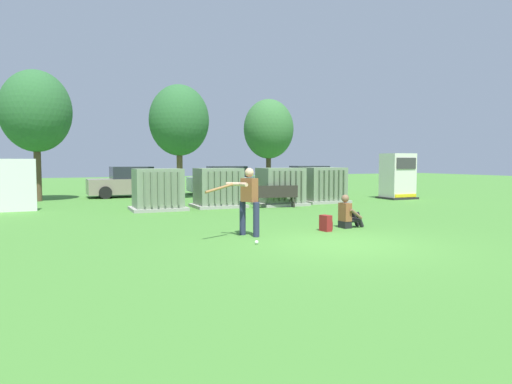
# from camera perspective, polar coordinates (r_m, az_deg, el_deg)

# --- Properties ---
(ground_plane) EXTENTS (96.00, 96.00, 0.00)m
(ground_plane) POSITION_cam_1_polar(r_m,az_deg,el_deg) (10.82, 10.40, -6.37)
(ground_plane) COLOR #478433
(transformer_west) EXTENTS (2.10, 1.70, 1.62)m
(transformer_west) POSITION_cam_1_polar(r_m,az_deg,el_deg) (18.17, -12.19, 0.25)
(transformer_west) COLOR #9E9B93
(transformer_west) RESTS_ON ground
(transformer_mid_west) EXTENTS (2.10, 1.70, 1.62)m
(transformer_mid_west) POSITION_cam_1_polar(r_m,az_deg,el_deg) (18.99, -4.75, 0.48)
(transformer_mid_west) COLOR #9E9B93
(transformer_mid_west) RESTS_ON ground
(transformer_mid_east) EXTENTS (2.10, 1.70, 1.62)m
(transformer_mid_east) POSITION_cam_1_polar(r_m,az_deg,el_deg) (19.78, 3.08, 0.62)
(transformer_mid_east) COLOR #9E9B93
(transformer_mid_east) RESTS_ON ground
(transformer_east) EXTENTS (2.10, 1.70, 1.62)m
(transformer_east) POSITION_cam_1_polar(r_m,az_deg,el_deg) (21.29, 8.40, 0.82)
(transformer_east) COLOR #9E9B93
(transformer_east) RESTS_ON ground
(generator_enclosure) EXTENTS (1.60, 1.40, 2.30)m
(generator_enclosure) POSITION_cam_1_polar(r_m,az_deg,el_deg) (24.19, 17.31, 1.87)
(generator_enclosure) COLOR #262626
(generator_enclosure) RESTS_ON ground
(park_bench) EXTENTS (1.84, 0.74, 0.92)m
(park_bench) POSITION_cam_1_polar(r_m,az_deg,el_deg) (18.68, 2.51, -0.34)
(park_bench) COLOR #2D2823
(park_bench) RESTS_ON ground
(batter) EXTENTS (1.55, 0.93, 1.74)m
(batter) POSITION_cam_1_polar(r_m,az_deg,el_deg) (11.56, -1.04, -0.77)
(batter) COLOR #282D4C
(batter) RESTS_ON ground
(sports_ball) EXTENTS (0.09, 0.09, 0.09)m
(sports_ball) POSITION_cam_1_polar(r_m,az_deg,el_deg) (10.55, 0.07, -6.31)
(sports_ball) COLOR white
(sports_ball) RESTS_ON ground
(seated_spectator) EXTENTS (0.74, 0.56, 0.96)m
(seated_spectator) POSITION_cam_1_polar(r_m,az_deg,el_deg) (13.35, 11.42, -2.80)
(seated_spectator) COLOR black
(seated_spectator) RESTS_ON ground
(backpack) EXTENTS (0.30, 0.35, 0.44)m
(backpack) POSITION_cam_1_polar(r_m,az_deg,el_deg) (12.62, 8.76, -3.90)
(backpack) COLOR maroon
(backpack) RESTS_ON ground
(tree_left) EXTENTS (3.24, 3.24, 6.20)m
(tree_left) POSITION_cam_1_polar(r_m,az_deg,el_deg) (24.15, -25.86, 9.06)
(tree_left) COLOR brown
(tree_left) RESTS_ON ground
(tree_center_left) EXTENTS (3.03, 3.03, 5.78)m
(tree_center_left) POSITION_cam_1_polar(r_m,az_deg,el_deg) (23.70, -9.60, 8.80)
(tree_center_left) COLOR brown
(tree_center_left) RESTS_ON ground
(tree_center_right) EXTENTS (2.85, 2.85, 5.44)m
(tree_center_right) POSITION_cam_1_polar(r_m,az_deg,el_deg) (26.23, 1.59, 7.86)
(tree_center_right) COLOR #4C3828
(tree_center_right) RESTS_ON ground
(parked_car_leftmost) EXTENTS (4.25, 2.01, 1.62)m
(parked_car_leftmost) POSITION_cam_1_polar(r_m,az_deg,el_deg) (25.29, -15.57, 1.12)
(parked_car_leftmost) COLOR gray
(parked_car_leftmost) RESTS_ON ground
(parked_car_left_of_center) EXTENTS (4.32, 2.18, 1.62)m
(parked_car_left_of_center) POSITION_cam_1_polar(r_m,az_deg,el_deg) (26.82, -3.92, 1.40)
(parked_car_left_of_center) COLOR silver
(parked_car_left_of_center) RESTS_ON ground
(parked_car_right_of_center) EXTENTS (4.38, 2.32, 1.62)m
(parked_car_right_of_center) POSITION_cam_1_polar(r_m,az_deg,el_deg) (28.53, 6.48, 1.53)
(parked_car_right_of_center) COLOR silver
(parked_car_right_of_center) RESTS_ON ground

